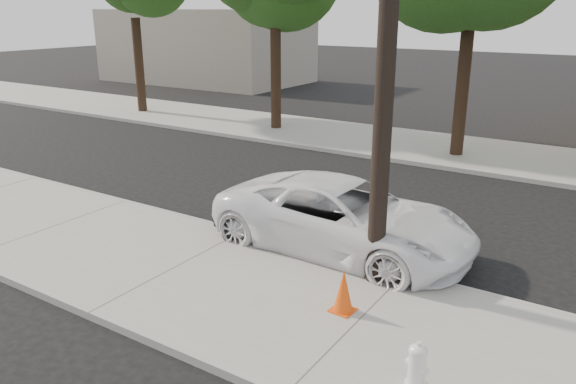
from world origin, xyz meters
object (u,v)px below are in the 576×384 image
(utility_pole, at_px, (387,34))
(fire_hydrant, at_px, (417,367))
(police_cruiser, at_px, (343,217))
(traffic_cone, at_px, (343,292))

(utility_pole, xyz_separation_m, fire_hydrant, (1.82, -2.66, -4.23))
(utility_pole, distance_m, police_cruiser, 4.26)
(utility_pole, height_order, police_cruiser, utility_pole)
(police_cruiser, relative_size, traffic_cone, 7.53)
(utility_pole, xyz_separation_m, police_cruiser, (-1.28, 1.14, -3.90))
(fire_hydrant, xyz_separation_m, traffic_cone, (-1.78, 1.27, 0.05))
(police_cruiser, bearing_deg, utility_pole, -129.88)
(utility_pole, xyz_separation_m, traffic_cone, (0.04, -1.38, -4.18))
(fire_hydrant, bearing_deg, utility_pole, 143.51)
(utility_pole, relative_size, traffic_cone, 11.80)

